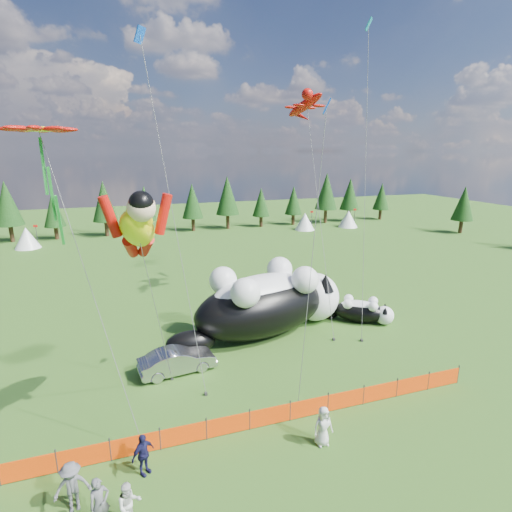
{
  "coord_description": "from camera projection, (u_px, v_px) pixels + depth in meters",
  "views": [
    {
      "loc": [
        -5.7,
        -17.96,
        12.39
      ],
      "look_at": [
        1.64,
        4.0,
        6.29
      ],
      "focal_mm": 28.0,
      "sensor_mm": 36.0,
      "label": 1
    }
  ],
  "objects": [
    {
      "name": "spectator_d",
      "position": [
        72.0,
        487.0,
        14.01
      ],
      "size": [
        1.31,
        0.77,
        1.93
      ],
      "primitive_type": "imported",
      "rotation": [
        0.0,
        0.0,
        0.1
      ],
      "color": "#56565B",
      "rests_on": "ground"
    },
    {
      "name": "car",
      "position": [
        177.0,
        361.0,
        22.94
      ],
      "size": [
        4.56,
        2.12,
        1.45
      ],
      "primitive_type": "imported",
      "rotation": [
        0.0,
        0.0,
        1.71
      ],
      "color": "#ACACB1",
      "rests_on": "ground"
    },
    {
      "name": "diamond_kite_a",
      "position": [
        143.0,
        52.0,
        19.52
      ],
      "size": [
        2.37,
        4.57,
        18.82
      ],
      "color": "blue",
      "rests_on": "ground"
    },
    {
      "name": "cat_small",
      "position": [
        362.0,
        311.0,
        29.73
      ],
      "size": [
        4.53,
        3.67,
        1.86
      ],
      "rotation": [
        0.0,
        0.0,
        -0.6
      ],
      "color": "black",
      "rests_on": "ground"
    },
    {
      "name": "flower_kite",
      "position": [
        39.0,
        134.0,
        16.75
      ],
      "size": [
        4.84,
        6.06,
        14.16
      ],
      "color": "#BC0E09",
      "rests_on": "ground"
    },
    {
      "name": "gecko_kite",
      "position": [
        305.0,
        105.0,
        31.04
      ],
      "size": [
        4.2,
        11.57,
        17.9
      ],
      "color": "#BC0E09",
      "rests_on": "ground"
    },
    {
      "name": "safety_fence",
      "position": [
        270.0,
        416.0,
        18.5
      ],
      "size": [
        22.06,
        0.06,
        1.1
      ],
      "color": "#262626",
      "rests_on": "ground"
    },
    {
      "name": "festival_tents",
      "position": [
        239.0,
        225.0,
        61.08
      ],
      "size": [
        50.0,
        3.2,
        2.8
      ],
      "primitive_type": null,
      "color": "white",
      "rests_on": "ground"
    },
    {
      "name": "ground",
      "position": [
        251.0,
        390.0,
        21.38
      ],
      "size": [
        160.0,
        160.0,
        0.0
      ],
      "primitive_type": "plane",
      "color": "#173B0A",
      "rests_on": "ground"
    },
    {
      "name": "spectator_b",
      "position": [
        129.0,
        505.0,
        13.42
      ],
      "size": [
        0.93,
        0.69,
        1.72
      ],
      "primitive_type": "imported",
      "rotation": [
        0.0,
        0.0,
        0.25
      ],
      "color": "beige",
      "rests_on": "ground"
    },
    {
      "name": "cat_large",
      "position": [
        270.0,
        301.0,
        27.66
      ],
      "size": [
        13.33,
        7.06,
        4.88
      ],
      "rotation": [
        0.0,
        0.0,
        0.25
      ],
      "color": "black",
      "rests_on": "ground"
    },
    {
      "name": "spectator_a",
      "position": [
        100.0,
        503.0,
        13.38
      ],
      "size": [
        0.82,
        0.71,
        1.9
      ],
      "primitive_type": "imported",
      "rotation": [
        0.0,
        0.0,
        0.45
      ],
      "color": "#56565B",
      "rests_on": "ground"
    },
    {
      "name": "diamond_kite_c",
      "position": [
        325.0,
        126.0,
        17.48
      ],
      "size": [
        1.56,
        1.11,
        14.98
      ],
      "color": "blue",
      "rests_on": "ground"
    },
    {
      "name": "superhero_kite",
      "position": [
        138.0,
        229.0,
        16.4
      ],
      "size": [
        4.59,
        5.96,
        11.53
      ],
      "color": "#F0ED0C",
      "rests_on": "ground"
    },
    {
      "name": "spectator_c",
      "position": [
        143.0,
        455.0,
        15.62
      ],
      "size": [
        1.15,
        1.04,
        1.77
      ],
      "primitive_type": "imported",
      "rotation": [
        0.0,
        0.0,
        0.62
      ],
      "color": "#16163D",
      "rests_on": "ground"
    },
    {
      "name": "spectator_e",
      "position": [
        323.0,
        426.0,
        17.21
      ],
      "size": [
        0.89,
        0.59,
        1.8
      ],
      "primitive_type": "imported",
      "rotation": [
        0.0,
        0.0,
        -0.01
      ],
      "color": "beige",
      "rests_on": "ground"
    },
    {
      "name": "tree_line",
      "position": [
        162.0,
        207.0,
        61.63
      ],
      "size": [
        90.0,
        4.0,
        8.0
      ],
      "primitive_type": null,
      "color": "black",
      "rests_on": "ground"
    },
    {
      "name": "diamond_kite_b",
      "position": [
        368.0,
        40.0,
        26.31
      ],
      "size": [
        2.36,
        5.05,
        21.44
      ],
      "color": "#0D8DA4",
      "rests_on": "ground"
    }
  ]
}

